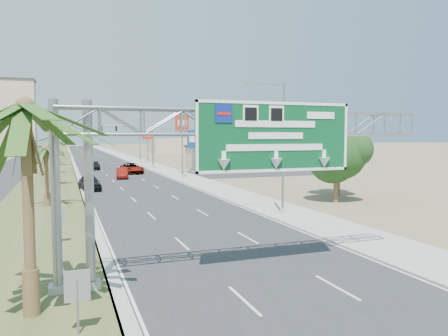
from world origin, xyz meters
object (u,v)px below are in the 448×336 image
sign_gantry (238,135)px  palm_near (25,108)px  pole_sign_red_far (147,137)px  pole_sign_red_near (182,127)px  car_left_lane (90,183)px  pole_sign_blue (193,141)px  signal_mast (142,142)px  car_right_lane (132,168)px  store_building (240,158)px  car_mid_lane (122,173)px  car_far (94,166)px

sign_gantry → palm_near: size_ratio=2.01×
pole_sign_red_far → pole_sign_red_near: bearing=-89.8°
palm_near → car_left_lane: (3.70, 34.78, -6.10)m
car_left_lane → pole_sign_blue: pole_sign_blue is taller
signal_mast → car_right_lane: signal_mast is taller
store_building → pole_sign_red_near: pole_sign_red_near is taller
car_mid_lane → car_right_lane: 7.96m
pole_sign_red_near → car_far: bearing=130.1°
store_building → pole_sign_red_near: size_ratio=1.92×
car_left_lane → car_mid_lane: 13.22m
sign_gantry → pole_sign_red_near: 49.39m
sign_gantry → pole_sign_red_far: sign_gantry is taller
car_right_lane → palm_near: bearing=-108.2°
signal_mast → pole_sign_red_far: 15.99m
palm_near → car_left_lane: 35.51m
car_right_lane → car_far: (-5.08, 10.13, -0.13)m
store_building → palm_near: bearing=-118.3°
car_mid_lane → pole_sign_blue: 15.84m
palm_near → sign_gantry: bearing=13.3°
car_right_lane → signal_mast: bearing=64.7°
palm_near → pole_sign_red_near: pole_sign_red_near is taller
sign_gantry → signal_mast: signal_mast is taller
pole_sign_red_near → pole_sign_red_far: pole_sign_red_near is taller
palm_near → pole_sign_red_near: size_ratio=0.89×
palm_near → signal_mast: size_ratio=0.81×
car_far → car_mid_lane: bearing=-78.0°
car_left_lane → pole_sign_red_near: 22.27m
car_far → pole_sign_blue: size_ratio=0.67×
sign_gantry → signal_mast: bearing=84.3°
sign_gantry → signal_mast: (6.23, 62.05, -1.21)m
car_mid_lane → car_right_lane: car_right_lane is taller
car_mid_lane → store_building: bearing=31.4°
car_mid_lane → car_far: size_ratio=0.93×
store_building → signal_mast: bearing=160.5°
pole_sign_red_near → pole_sign_blue: (3.18, 4.99, -2.20)m
car_far → sign_gantry: bearing=-84.5°
sign_gantry → pole_sign_blue: bearing=75.9°
sign_gantry → store_building: size_ratio=0.93×
car_far → car_left_lane: bearing=-91.0°
car_far → pole_sign_blue: (15.38, -9.48, 4.51)m
palm_near → pole_sign_blue: 59.29m
pole_sign_blue → sign_gantry: bearing=-104.1°
car_left_lane → pole_sign_blue: (17.81, 20.44, 4.38)m
store_building → pole_sign_red_near: (-12.87, -7.77, 5.41)m
car_far → pole_sign_red_far: 19.72m
car_mid_lane → car_far: car_mid_lane is taller
palm_near → car_far: (6.12, 64.71, -6.23)m
car_mid_lane → pole_sign_blue: pole_sign_blue is taller
palm_near → pole_sign_blue: size_ratio=1.17×
car_right_lane → store_building: bearing=3.1°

